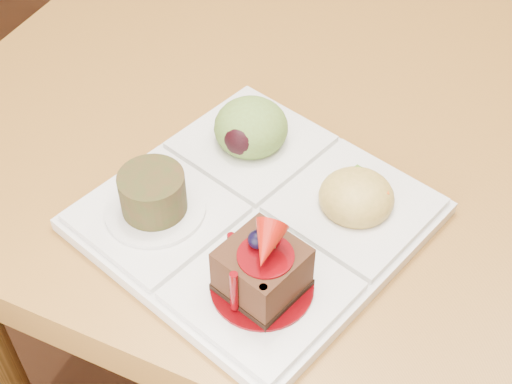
% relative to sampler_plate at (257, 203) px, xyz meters
% --- Properties ---
extents(ground, '(6.00, 6.00, 0.00)m').
position_rel_sampler_plate_xyz_m(ground, '(0.14, 0.75, -0.77)').
color(ground, '#532D17').
extents(sampler_plate, '(0.29, 0.29, 0.09)m').
position_rel_sampler_plate_xyz_m(sampler_plate, '(0.00, 0.00, 0.00)').
color(sampler_plate, silver).
rests_on(sampler_plate, dining_table).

